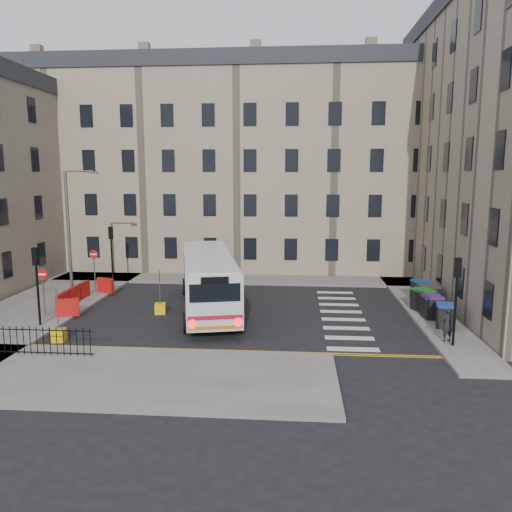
# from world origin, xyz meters

# --- Properties ---
(ground) EXTENTS (120.00, 120.00, 0.00)m
(ground) POSITION_xyz_m (0.00, 0.00, 0.00)
(ground) COLOR black
(ground) RESTS_ON ground
(pavement_north) EXTENTS (36.00, 3.20, 0.15)m
(pavement_north) POSITION_xyz_m (-6.00, 8.60, 0.07)
(pavement_north) COLOR slate
(pavement_north) RESTS_ON ground
(pavement_east) EXTENTS (2.40, 26.00, 0.15)m
(pavement_east) POSITION_xyz_m (9.00, 4.00, 0.07)
(pavement_east) COLOR slate
(pavement_east) RESTS_ON ground
(pavement_west) EXTENTS (6.00, 22.00, 0.15)m
(pavement_west) POSITION_xyz_m (-14.00, 1.00, 0.07)
(pavement_west) COLOR slate
(pavement_west) RESTS_ON ground
(pavement_sw) EXTENTS (20.00, 6.00, 0.15)m
(pavement_sw) POSITION_xyz_m (-7.00, -10.00, 0.07)
(pavement_sw) COLOR slate
(pavement_sw) RESTS_ON ground
(terrace_north) EXTENTS (38.30, 10.80, 17.20)m
(terrace_north) POSITION_xyz_m (-7.00, 15.50, 8.62)
(terrace_north) COLOR gray
(terrace_north) RESTS_ON ground
(traffic_light_east) EXTENTS (0.28, 0.22, 4.10)m
(traffic_light_east) POSITION_xyz_m (8.60, -5.50, 2.87)
(traffic_light_east) COLOR black
(traffic_light_east) RESTS_ON pavement_east
(traffic_light_nw) EXTENTS (0.28, 0.22, 4.10)m
(traffic_light_nw) POSITION_xyz_m (-12.00, 6.50, 2.87)
(traffic_light_nw) COLOR black
(traffic_light_nw) RESTS_ON pavement_west
(traffic_light_sw) EXTENTS (0.28, 0.22, 4.10)m
(traffic_light_sw) POSITION_xyz_m (-12.00, -4.00, 2.87)
(traffic_light_sw) COLOR black
(traffic_light_sw) RESTS_ON pavement_west
(streetlamp) EXTENTS (0.50, 0.22, 8.14)m
(streetlamp) POSITION_xyz_m (-13.00, 2.00, 4.34)
(streetlamp) COLOR #595B5E
(streetlamp) RESTS_ON pavement_west
(no_entry_north) EXTENTS (0.60, 0.08, 3.00)m
(no_entry_north) POSITION_xyz_m (-12.50, 4.50, 2.08)
(no_entry_north) COLOR #595B5E
(no_entry_north) RESTS_ON pavement_west
(no_entry_south) EXTENTS (0.60, 0.08, 3.00)m
(no_entry_south) POSITION_xyz_m (-12.50, -2.50, 2.08)
(no_entry_south) COLOR #595B5E
(no_entry_south) RESTS_ON pavement_west
(roadworks_barriers) EXTENTS (1.66, 6.26, 1.00)m
(roadworks_barriers) POSITION_xyz_m (-11.84, 0.50, 0.65)
(roadworks_barriers) COLOR red
(roadworks_barriers) RESTS_ON pavement_west
(iron_railings) EXTENTS (7.80, 0.04, 1.20)m
(iron_railings) POSITION_xyz_m (-11.25, -8.20, 0.75)
(iron_railings) COLOR black
(iron_railings) RESTS_ON pavement_sw
(bus) EXTENTS (5.39, 12.33, 3.28)m
(bus) POSITION_xyz_m (-3.81, 0.22, 1.89)
(bus) COLOR silver
(bus) RESTS_ON ground
(wheelie_bin_a) EXTENTS (1.20, 1.31, 1.22)m
(wheelie_bin_a) POSITION_xyz_m (9.07, -2.63, 0.77)
(wheelie_bin_a) COLOR black
(wheelie_bin_a) RESTS_ON pavement_east
(wheelie_bin_b) EXTENTS (1.06, 1.20, 1.26)m
(wheelie_bin_b) POSITION_xyz_m (8.80, -0.99, 0.79)
(wheelie_bin_b) COLOR black
(wheelie_bin_b) RESTS_ON pavement_east
(wheelie_bin_c) EXTENTS (1.35, 1.44, 1.27)m
(wheelie_bin_c) POSITION_xyz_m (8.68, 0.53, 0.79)
(wheelie_bin_c) COLOR black
(wheelie_bin_c) RESTS_ON pavement_east
(wheelie_bin_d) EXTENTS (1.38, 1.46, 1.28)m
(wheelie_bin_d) POSITION_xyz_m (9.30, 1.56, 0.79)
(wheelie_bin_d) COLOR black
(wheelie_bin_d) RESTS_ON pavement_east
(wheelie_bin_e) EXTENTS (1.27, 1.37, 1.25)m
(wheelie_bin_e) POSITION_xyz_m (9.19, 3.01, 0.78)
(wheelie_bin_e) COLOR black
(wheelie_bin_e) RESTS_ON pavement_east
(pedestrian) EXTENTS (0.70, 0.59, 1.64)m
(pedestrian) POSITION_xyz_m (8.47, -4.94, 0.97)
(pedestrian) COLOR black
(pedestrian) RESTS_ON pavement_east
(bollard_yellow) EXTENTS (0.71, 0.71, 0.60)m
(bollard_yellow) POSITION_xyz_m (-6.45, -0.85, 0.30)
(bollard_yellow) COLOR yellow
(bollard_yellow) RESTS_ON ground
(bollard_chevron) EXTENTS (0.69, 0.69, 0.60)m
(bollard_chevron) POSITION_xyz_m (-10.00, -6.00, 0.30)
(bollard_chevron) COLOR gold
(bollard_chevron) RESTS_ON ground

